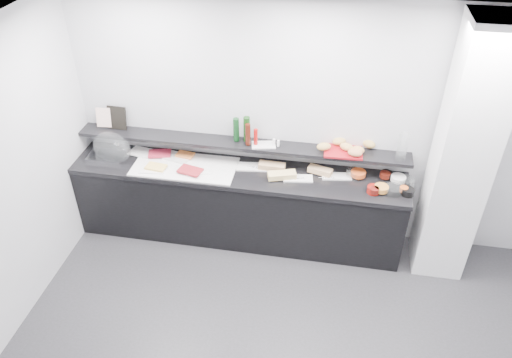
% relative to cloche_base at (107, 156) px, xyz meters
% --- Properties ---
extents(back_wall, '(5.00, 0.02, 2.70)m').
position_rel_cloche_base_xyz_m(back_wall, '(2.18, 0.30, 0.43)').
color(back_wall, '#B9BBC1').
rests_on(back_wall, ground).
extents(ceiling, '(5.00, 5.00, 0.00)m').
position_rel_cloche_base_xyz_m(ceiling, '(2.18, -1.70, 1.78)').
color(ceiling, white).
rests_on(ceiling, back_wall).
extents(column, '(0.50, 0.50, 2.70)m').
position_rel_cloche_base_xyz_m(column, '(3.68, -0.05, 0.43)').
color(column, white).
rests_on(column, ground).
extents(buffet_cabinet, '(3.60, 0.60, 0.85)m').
position_rel_cloche_base_xyz_m(buffet_cabinet, '(1.48, -0.00, -0.50)').
color(buffet_cabinet, black).
rests_on(buffet_cabinet, ground).
extents(counter_top, '(3.62, 0.62, 0.05)m').
position_rel_cloche_base_xyz_m(counter_top, '(1.48, -0.00, -0.05)').
color(counter_top, black).
rests_on(counter_top, buffet_cabinet).
extents(wall_shelf, '(3.60, 0.25, 0.04)m').
position_rel_cloche_base_xyz_m(wall_shelf, '(1.48, 0.17, 0.21)').
color(wall_shelf, black).
rests_on(wall_shelf, back_wall).
extents(cloche_base, '(0.41, 0.28, 0.04)m').
position_rel_cloche_base_xyz_m(cloche_base, '(0.00, 0.00, 0.00)').
color(cloche_base, silver).
rests_on(cloche_base, counter_top).
extents(cloche_dome, '(0.57, 0.48, 0.34)m').
position_rel_cloche_base_xyz_m(cloche_dome, '(0.06, 0.02, 0.11)').
color(cloche_dome, white).
rests_on(cloche_dome, cloche_base).
extents(linen_runner, '(1.12, 0.54, 0.01)m').
position_rel_cloche_base_xyz_m(linen_runner, '(0.91, -0.03, -0.01)').
color(linen_runner, white).
rests_on(linen_runner, counter_top).
extents(platter_meat_a, '(0.31, 0.23, 0.01)m').
position_rel_cloche_base_xyz_m(platter_meat_a, '(0.36, 0.14, 0.00)').
color(platter_meat_a, white).
rests_on(platter_meat_a, linen_runner).
extents(food_meat_a, '(0.28, 0.21, 0.02)m').
position_rel_cloche_base_xyz_m(food_meat_a, '(0.57, 0.12, 0.02)').
color(food_meat_a, maroon).
rests_on(food_meat_a, platter_meat_a).
extents(platter_salmon, '(0.32, 0.25, 0.01)m').
position_rel_cloche_base_xyz_m(platter_salmon, '(0.78, 0.11, 0.00)').
color(platter_salmon, silver).
rests_on(platter_salmon, linen_runner).
extents(food_salmon, '(0.21, 0.15, 0.02)m').
position_rel_cloche_base_xyz_m(food_salmon, '(0.86, 0.15, 0.02)').
color(food_salmon, orange).
rests_on(food_salmon, platter_salmon).
extents(platter_cheese, '(0.29, 0.21, 0.01)m').
position_rel_cloche_base_xyz_m(platter_cheese, '(0.59, -0.15, 0.00)').
color(platter_cheese, white).
rests_on(platter_cheese, linen_runner).
extents(food_cheese, '(0.23, 0.16, 0.02)m').
position_rel_cloche_base_xyz_m(food_cheese, '(0.62, -0.14, 0.02)').
color(food_cheese, '#F4CA5F').
rests_on(food_cheese, platter_cheese).
extents(platter_meat_b, '(0.32, 0.26, 0.01)m').
position_rel_cloche_base_xyz_m(platter_meat_b, '(1.08, -0.08, 0.00)').
color(platter_meat_b, white).
rests_on(platter_meat_b, linen_runner).
extents(food_meat_b, '(0.28, 0.21, 0.02)m').
position_rel_cloche_base_xyz_m(food_meat_b, '(1.00, -0.14, 0.02)').
color(food_meat_b, maroon).
rests_on(food_meat_b, platter_meat_b).
extents(sandwich_plate_left, '(0.39, 0.20, 0.01)m').
position_rel_cloche_base_xyz_m(sandwich_plate_left, '(1.64, 0.09, -0.01)').
color(sandwich_plate_left, white).
rests_on(sandwich_plate_left, counter_top).
extents(sandwich_food_left, '(0.29, 0.12, 0.06)m').
position_rel_cloche_base_xyz_m(sandwich_food_left, '(1.84, 0.09, 0.02)').
color(sandwich_food_left, tan).
rests_on(sandwich_food_left, sandwich_plate_left).
extents(tongs_left, '(0.16, 0.03, 0.01)m').
position_rel_cloche_base_xyz_m(tongs_left, '(1.66, 0.07, -0.00)').
color(tongs_left, '#AFB0B6').
rests_on(tongs_left, sandwich_plate_left).
extents(sandwich_plate_mid, '(0.32, 0.17, 0.01)m').
position_rel_cloche_base_xyz_m(sandwich_plate_mid, '(2.14, -0.03, -0.01)').
color(sandwich_plate_mid, white).
rests_on(sandwich_plate_mid, counter_top).
extents(sandwich_food_mid, '(0.31, 0.20, 0.06)m').
position_rel_cloche_base_xyz_m(sandwich_food_mid, '(1.97, -0.06, 0.02)').
color(sandwich_food_mid, '#DCBE73').
rests_on(sandwich_food_mid, sandwich_plate_mid).
extents(tongs_mid, '(0.15, 0.07, 0.01)m').
position_rel_cloche_base_xyz_m(tongs_mid, '(2.13, -0.06, -0.00)').
color(tongs_mid, silver).
rests_on(tongs_mid, sandwich_plate_mid).
extents(sandwich_plate_right, '(0.32, 0.18, 0.01)m').
position_rel_cloche_base_xyz_m(sandwich_plate_right, '(2.53, 0.07, -0.01)').
color(sandwich_plate_right, white).
rests_on(sandwich_plate_right, counter_top).
extents(sandwich_food_right, '(0.27, 0.16, 0.06)m').
position_rel_cloche_base_xyz_m(sandwich_food_right, '(2.35, 0.10, 0.02)').
color(sandwich_food_right, tan).
rests_on(sandwich_food_right, sandwich_plate_right).
extents(tongs_right, '(0.16, 0.03, 0.01)m').
position_rel_cloche_base_xyz_m(tongs_right, '(2.43, 0.01, -0.00)').
color(tongs_right, '#B7B8BE').
rests_on(tongs_right, sandwich_plate_right).
extents(bowl_glass_fruit, '(0.19, 0.19, 0.07)m').
position_rel_cloche_base_xyz_m(bowl_glass_fruit, '(2.71, 0.12, 0.02)').
color(bowl_glass_fruit, silver).
rests_on(bowl_glass_fruit, counter_top).
extents(fill_glass_fruit, '(0.20, 0.20, 0.05)m').
position_rel_cloche_base_xyz_m(fill_glass_fruit, '(2.75, 0.11, 0.03)').
color(fill_glass_fruit, '#E4551F').
rests_on(fill_glass_fruit, bowl_glass_fruit).
extents(bowl_black_jam, '(0.14, 0.14, 0.07)m').
position_rel_cloche_base_xyz_m(bowl_black_jam, '(3.04, 0.15, 0.02)').
color(bowl_black_jam, black).
rests_on(bowl_black_jam, counter_top).
extents(fill_black_jam, '(0.14, 0.14, 0.05)m').
position_rel_cloche_base_xyz_m(fill_black_jam, '(3.03, 0.13, 0.03)').
color(fill_black_jam, '#57160C').
rests_on(fill_black_jam, bowl_black_jam).
extents(bowl_glass_cream, '(0.22, 0.22, 0.07)m').
position_rel_cloche_base_xyz_m(bowl_glass_cream, '(3.24, 0.07, 0.02)').
color(bowl_glass_cream, white).
rests_on(bowl_glass_cream, counter_top).
extents(fill_glass_cream, '(0.20, 0.20, 0.05)m').
position_rel_cloche_base_xyz_m(fill_glass_cream, '(3.16, 0.09, 0.03)').
color(fill_glass_cream, white).
rests_on(fill_glass_cream, bowl_glass_cream).
extents(bowl_red_jam, '(0.17, 0.17, 0.07)m').
position_rel_cloche_base_xyz_m(bowl_red_jam, '(2.91, -0.13, 0.02)').
color(bowl_red_jam, maroon).
rests_on(bowl_red_jam, counter_top).
extents(fill_red_jam, '(0.10, 0.10, 0.05)m').
position_rel_cloche_base_xyz_m(fill_red_jam, '(2.91, -0.16, 0.03)').
color(fill_red_jam, '#52100B').
rests_on(fill_red_jam, bowl_red_jam).
extents(bowl_glass_salmon, '(0.24, 0.24, 0.07)m').
position_rel_cloche_base_xyz_m(bowl_glass_salmon, '(3.10, -0.10, 0.02)').
color(bowl_glass_salmon, white).
rests_on(bowl_glass_salmon, counter_top).
extents(fill_glass_salmon, '(0.17, 0.17, 0.05)m').
position_rel_cloche_base_xyz_m(fill_glass_salmon, '(2.98, -0.11, 0.03)').
color(fill_glass_salmon, orange).
rests_on(fill_glass_salmon, bowl_glass_salmon).
extents(bowl_black_fruit, '(0.16, 0.16, 0.07)m').
position_rel_cloche_base_xyz_m(bowl_black_fruit, '(3.25, -0.11, 0.02)').
color(bowl_black_fruit, black).
rests_on(bowl_black_fruit, counter_top).
extents(fill_black_fruit, '(0.10, 0.10, 0.05)m').
position_rel_cloche_base_xyz_m(fill_black_fruit, '(3.20, -0.09, 0.03)').
color(fill_black_fruit, '#D3571C').
rests_on(fill_black_fruit, bowl_black_fruit).
extents(framed_print, '(0.22, 0.08, 0.26)m').
position_rel_cloche_base_xyz_m(framed_print, '(0.08, 0.24, 0.36)').
color(framed_print, black).
rests_on(framed_print, wall_shelf).
extents(print_art, '(0.17, 0.07, 0.22)m').
position_rel_cloche_base_xyz_m(print_art, '(-0.07, 0.22, 0.36)').
color(print_art, beige).
rests_on(print_art, framed_print).
extents(condiment_tray, '(0.28, 0.20, 0.01)m').
position_rel_cloche_base_xyz_m(condiment_tray, '(1.74, 0.16, 0.24)').
color(condiment_tray, white).
rests_on(condiment_tray, wall_shelf).
extents(bottle_green_a, '(0.07, 0.07, 0.26)m').
position_rel_cloche_base_xyz_m(bottle_green_a, '(1.44, 0.20, 0.37)').
color(bottle_green_a, '#0F3817').
rests_on(bottle_green_a, condiment_tray).
extents(bottle_brown, '(0.06, 0.06, 0.24)m').
position_rel_cloche_base_xyz_m(bottle_brown, '(1.57, 0.14, 0.36)').
color(bottle_brown, '#3C130B').
rests_on(bottle_brown, condiment_tray).
extents(bottle_green_b, '(0.08, 0.08, 0.28)m').
position_rel_cloche_base_xyz_m(bottle_green_b, '(1.55, 0.21, 0.38)').
color(bottle_green_b, '#11370F').
rests_on(bottle_green_b, condiment_tray).
extents(bottle_hot, '(0.04, 0.04, 0.18)m').
position_rel_cloche_base_xyz_m(bottle_hot, '(1.65, 0.15, 0.33)').
color(bottle_hot, '#A20C0B').
rests_on(bottle_hot, condiment_tray).
extents(shaker_salt, '(0.03, 0.03, 0.07)m').
position_rel_cloche_base_xyz_m(shaker_salt, '(1.89, 0.15, 0.28)').
color(shaker_salt, white).
rests_on(shaker_salt, condiment_tray).
extents(shaker_pepper, '(0.03, 0.03, 0.07)m').
position_rel_cloche_base_xyz_m(shaker_pepper, '(1.85, 0.17, 0.28)').
color(shaker_pepper, white).
rests_on(shaker_pepper, condiment_tray).
extents(bread_tray, '(0.40, 0.29, 0.02)m').
position_rel_cloche_base_xyz_m(bread_tray, '(2.57, 0.17, 0.24)').
color(bread_tray, maroon).
rests_on(bread_tray, wall_shelf).
extents(bread_roll_n, '(0.17, 0.14, 0.08)m').
position_rel_cloche_base_xyz_m(bread_roll_n, '(2.52, 0.28, 0.29)').
color(bread_roll_n, '#B98F46').
rests_on(bread_roll_n, bread_tray).
extents(bread_roll_ne, '(0.16, 0.14, 0.08)m').
position_rel_cloche_base_xyz_m(bread_roll_ne, '(2.83, 0.28, 0.29)').
color(bread_roll_ne, '#B59045').
rests_on(bread_roll_ne, bread_tray).
extents(bread_roll_sw, '(0.17, 0.14, 0.08)m').
position_rel_cloche_base_xyz_m(bread_roll_sw, '(2.37, 0.15, 0.29)').
color(bread_roll_sw, tan).
rests_on(bread_roll_sw, bread_tray).
extents(bread_roll_s, '(0.16, 0.11, 0.08)m').
position_rel_cloche_base_xyz_m(bread_roll_s, '(2.69, 0.09, 0.29)').
color(bread_roll_s, '#BD7748').
rests_on(bread_roll_s, bread_tray).
extents(bread_roll_midw, '(0.17, 0.14, 0.08)m').
position_rel_cloche_base_xyz_m(bread_roll_midw, '(2.60, 0.19, 0.29)').
color(bread_roll_midw, tan).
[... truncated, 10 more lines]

